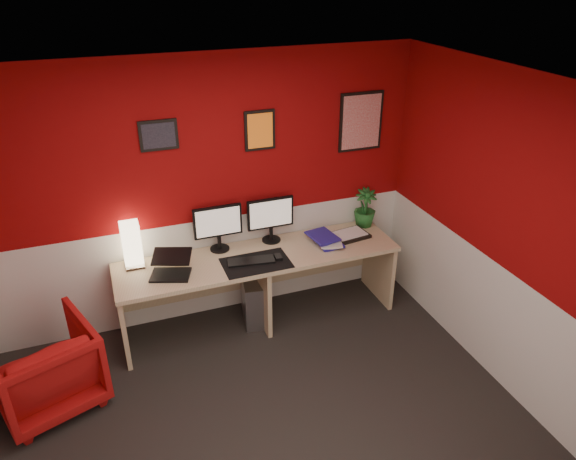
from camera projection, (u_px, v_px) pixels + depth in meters
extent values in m
cube|color=black|center=(269.00, 439.00, 3.96)|extent=(4.00, 3.50, 0.01)
cube|color=white|center=(261.00, 101.00, 2.81)|extent=(4.00, 3.50, 0.01)
cube|color=maroon|center=(205.00, 195.00, 4.84)|extent=(4.00, 0.01, 2.50)
cube|color=maroon|center=(520.00, 246.00, 4.00)|extent=(0.01, 3.50, 2.50)
cube|color=silver|center=(211.00, 266.00, 5.18)|extent=(4.00, 0.01, 1.00)
cube|color=silver|center=(501.00, 327.00, 4.35)|extent=(0.01, 3.50, 1.00)
cube|color=tan|center=(260.00, 289.00, 5.08)|extent=(2.60, 0.65, 0.73)
cube|color=#FFE5B2|center=(132.00, 246.00, 4.66)|extent=(0.16, 0.16, 0.40)
cube|color=black|center=(169.00, 265.00, 4.55)|extent=(0.39, 0.33, 0.22)
cube|color=black|center=(218.00, 222.00, 4.88)|extent=(0.45, 0.06, 0.58)
cube|color=black|center=(271.00, 213.00, 5.04)|extent=(0.45, 0.06, 0.58)
cube|color=black|center=(256.00, 263.00, 4.79)|extent=(0.60, 0.38, 0.01)
cube|color=black|center=(251.00, 261.00, 4.80)|extent=(0.44, 0.20, 0.02)
cube|color=black|center=(278.00, 257.00, 4.84)|extent=(0.07, 0.11, 0.03)
imported|color=navy|center=(318.00, 244.00, 5.07)|extent=(0.22, 0.30, 0.03)
imported|color=silver|center=(320.00, 242.00, 5.07)|extent=(0.28, 0.33, 0.02)
imported|color=navy|center=(312.00, 239.00, 5.05)|extent=(0.27, 0.34, 0.03)
cube|color=black|center=(350.00, 235.00, 5.23)|extent=(0.38, 0.29, 0.03)
imported|color=#19591E|center=(365.00, 208.00, 5.37)|extent=(0.25, 0.25, 0.39)
cube|color=#99999E|center=(254.00, 298.00, 5.18)|extent=(0.27, 0.48, 0.45)
imported|color=#AB0E0D|center=(44.00, 368.00, 4.14)|extent=(0.95, 0.96, 0.69)
cube|color=black|center=(159.00, 135.00, 4.45)|extent=(0.32, 0.02, 0.26)
cube|color=orange|center=(260.00, 130.00, 4.74)|extent=(0.28, 0.02, 0.36)
cube|color=red|center=(361.00, 122.00, 5.06)|extent=(0.44, 0.02, 0.56)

